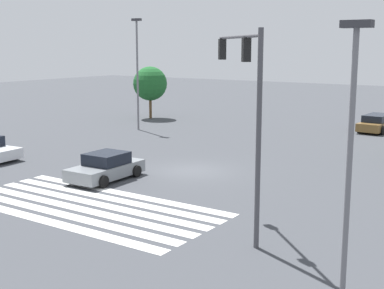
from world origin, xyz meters
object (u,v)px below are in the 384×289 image
at_px(car_1, 106,167).
at_px(street_light_pole_a, 137,65).
at_px(car_3, 377,123).
at_px(traffic_signal_mast, 247,93).
at_px(street_light_pole_b, 351,134).
at_px(tree_corner_b, 150,84).

distance_m(car_1, street_light_pole_a, 17.58).
xyz_separation_m(car_1, car_3, (7.21, 24.24, 0.04)).
distance_m(traffic_signal_mast, street_light_pole_a, 25.86).
height_order(car_1, street_light_pole_b, street_light_pole_b).
bearing_deg(tree_corner_b, traffic_signal_mast, -45.42).
bearing_deg(traffic_signal_mast, street_light_pole_a, 3.48).
bearing_deg(street_light_pole_b, traffic_signal_mast, 149.16).
distance_m(street_light_pole_a, tree_corner_b, 7.51).
distance_m(street_light_pole_a, street_light_pole_b, 31.22).
height_order(car_3, street_light_pole_b, street_light_pole_b).
distance_m(traffic_signal_mast, car_3, 27.85).
height_order(car_1, car_3, car_1).
relative_size(street_light_pole_a, street_light_pole_b, 1.21).
xyz_separation_m(traffic_signal_mast, car_3, (-2.66, 27.35, -4.53)).
height_order(street_light_pole_a, tree_corner_b, street_light_pole_a).
bearing_deg(traffic_signal_mast, car_1, 27.48).
bearing_deg(street_light_pole_b, tree_corner_b, 136.63).
relative_size(traffic_signal_mast, street_light_pole_a, 0.82).
bearing_deg(tree_corner_b, car_1, -56.98).
distance_m(car_1, street_light_pole_b, 16.15).
distance_m(car_3, street_light_pole_a, 20.12).
distance_m(traffic_signal_mast, street_light_pole_b, 5.47).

